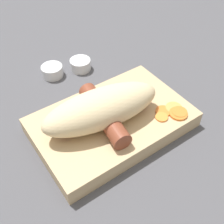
# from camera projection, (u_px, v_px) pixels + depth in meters

# --- Properties ---
(ground_plane) EXTENTS (3.00, 3.00, 0.00)m
(ground_plane) POSITION_uv_depth(u_px,v_px,m) (112.00, 128.00, 0.49)
(ground_plane) COLOR #4C4C51
(food_tray) EXTENTS (0.26, 0.16, 0.03)m
(food_tray) POSITION_uv_depth(u_px,v_px,m) (112.00, 122.00, 0.48)
(food_tray) COLOR tan
(food_tray) RESTS_ON ground_plane
(bread_roll) EXTENTS (0.20, 0.10, 0.06)m
(bread_roll) POSITION_uv_depth(u_px,v_px,m) (103.00, 109.00, 0.43)
(bread_roll) COLOR beige
(bread_roll) RESTS_ON food_tray
(sausage) EXTENTS (0.16, 0.13, 0.03)m
(sausage) POSITION_uv_depth(u_px,v_px,m) (103.00, 114.00, 0.45)
(sausage) COLOR brown
(sausage) RESTS_ON food_tray
(pickled_veggies) EXTENTS (0.06, 0.05, 0.00)m
(pickled_veggies) POSITION_uv_depth(u_px,v_px,m) (173.00, 112.00, 0.47)
(pickled_veggies) COLOR orange
(pickled_veggies) RESTS_ON food_tray
(condiment_cup_near) EXTENTS (0.04, 0.04, 0.02)m
(condiment_cup_near) POSITION_uv_depth(u_px,v_px,m) (80.00, 65.00, 0.60)
(condiment_cup_near) COLOR silver
(condiment_cup_near) RESTS_ON ground_plane
(condiment_cup_far) EXTENTS (0.04, 0.04, 0.02)m
(condiment_cup_far) POSITION_uv_depth(u_px,v_px,m) (52.00, 72.00, 0.58)
(condiment_cup_far) COLOR silver
(condiment_cup_far) RESTS_ON ground_plane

